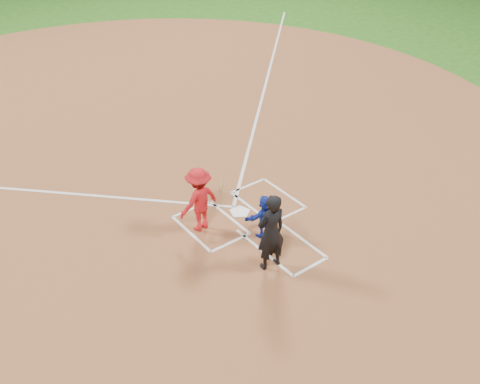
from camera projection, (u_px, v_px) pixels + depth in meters
ground at (240, 212)px, 14.58m from camera, size 120.00×120.00×0.00m
home_plate_dirt at (136, 132)px, 18.57m from camera, size 28.00×28.00×0.01m
home_plate at (240, 212)px, 14.57m from camera, size 0.60×0.60×0.02m
catcher at (265, 216)px, 13.43m from camera, size 1.08×0.35×1.16m
umpire at (271, 232)px, 12.19m from camera, size 0.78×0.55×2.01m
chalk_markings at (146, 139)px, 18.09m from camera, size 28.35×17.32×0.01m
batter_at_plate at (199, 200)px, 13.49m from camera, size 1.51×0.89×1.78m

